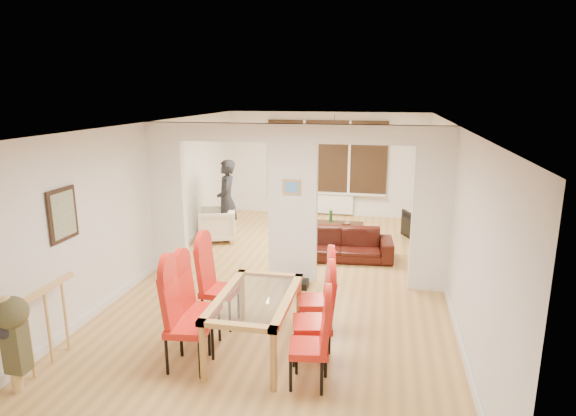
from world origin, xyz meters
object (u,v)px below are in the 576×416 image
(television, at_px, (408,228))
(bowl, at_px, (346,224))
(dining_chair_rb, at_px, (312,317))
(person, at_px, (227,200))
(dining_chair_ra, at_px, (309,341))
(dining_chair_rc, at_px, (315,296))
(dining_chair_la, at_px, (189,320))
(bottle, at_px, (331,216))
(dining_table, at_px, (256,324))
(dining_chair_lc, at_px, (220,285))
(sofa, at_px, (341,244))
(dining_chair_lb, at_px, (199,305))
(coffee_table, at_px, (339,229))
(armchair, at_px, (217,224))

(television, bearing_deg, bowl, 61.12)
(dining_chair_rb, bearing_deg, person, 107.71)
(dining_chair_ra, distance_m, dining_chair_rc, 1.13)
(dining_chair_la, distance_m, bottle, 5.83)
(dining_chair_la, height_order, dining_chair_rc, dining_chair_la)
(dining_table, bearing_deg, television, 68.30)
(dining_chair_lc, bearing_deg, bottle, 81.15)
(sofa, height_order, bowl, sofa)
(bottle, bearing_deg, dining_chair_lb, -100.72)
(dining_table, relative_size, television, 1.59)
(television, bearing_deg, dining_table, 133.33)
(dining_chair_rc, bearing_deg, dining_chair_la, -152.42)
(dining_chair_la, height_order, person, person)
(dining_chair_lc, bearing_deg, dining_chair_rc, 2.08)
(dining_chair_lc, distance_m, coffee_table, 4.75)
(dining_chair_lb, distance_m, armchair, 4.42)
(dining_chair_la, relative_size, dining_chair_rc, 1.11)
(dining_chair_ra, bearing_deg, bottle, 85.75)
(bottle, relative_size, bowl, 1.33)
(dining_chair_la, bearing_deg, bottle, 74.43)
(person, height_order, television, person)
(dining_chair_lc, xyz_separation_m, person, (-1.15, 3.71, 0.29))
(dining_chair_la, bearing_deg, bowl, 70.51)
(bottle, bearing_deg, dining_chair_la, -99.33)
(dining_chair_la, height_order, dining_chair_ra, dining_chair_la)
(dining_chair_rb, bearing_deg, armchair, 110.19)
(dining_chair_ra, relative_size, person, 0.60)
(dining_chair_ra, bearing_deg, television, 68.70)
(bowl, bearing_deg, dining_chair_rc, -90.37)
(dining_chair_ra, relative_size, dining_chair_rc, 0.96)
(sofa, distance_m, television, 1.92)
(dining_chair_lb, relative_size, dining_chair_rb, 1.00)
(dining_table, distance_m, dining_chair_rc, 0.87)
(dining_chair_lc, xyz_separation_m, dining_chair_ra, (1.39, -1.14, -0.06))
(dining_table, height_order, dining_chair_la, dining_chair_la)
(dining_chair_ra, bearing_deg, dining_chair_la, 168.83)
(dining_chair_lc, relative_size, bowl, 5.46)
(dining_chair_lc, bearing_deg, person, 109.87)
(coffee_table, distance_m, bowl, 0.24)
(bottle, bearing_deg, armchair, -154.96)
(dining_chair_la, relative_size, coffee_table, 1.13)
(dining_chair_rc, relative_size, bottle, 3.82)
(dining_chair_rb, bearing_deg, dining_table, 162.73)
(dining_table, distance_m, coffee_table, 5.20)
(dining_chair_la, relative_size, dining_chair_rb, 1.07)
(dining_chair_ra, bearing_deg, dining_chair_lb, 151.60)
(dining_chair_lc, height_order, bottle, dining_chair_lc)
(sofa, bearing_deg, dining_chair_lc, -118.60)
(dining_chair_rc, height_order, person, person)
(dining_chair_rc, bearing_deg, person, 111.13)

